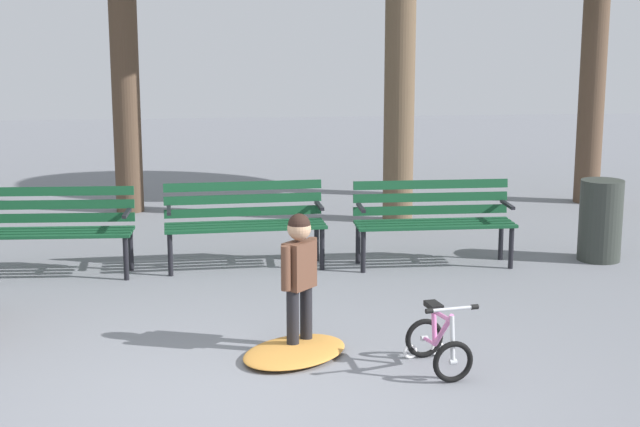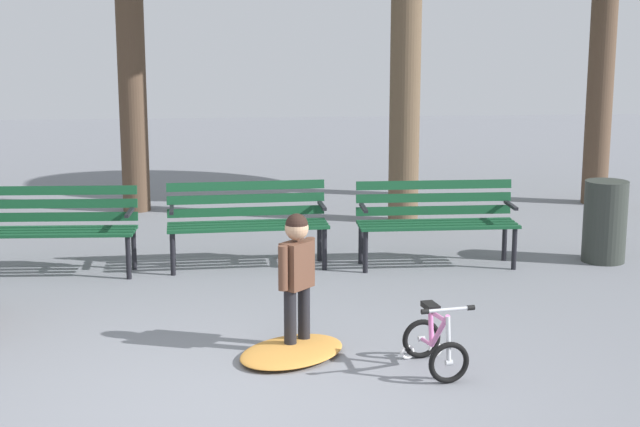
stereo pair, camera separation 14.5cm
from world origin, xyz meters
The scene contains 8 objects.
ground centered at (0.00, 0.00, 0.00)m, with size 36.00×36.00×0.00m, color slate.
park_bench_far_left centered at (-1.64, 3.50, 0.51)m, with size 1.62×0.53×0.85m.
park_bench_left centered at (0.25, 3.60, 0.51)m, with size 1.62×0.54×0.85m.
park_bench_right centered at (2.16, 3.48, 0.51)m, with size 1.60×0.46×0.85m.
child_standing centered at (0.59, 1.07, 0.62)m, with size 0.29×0.32×1.06m.
kids_bicycle centered at (1.54, 0.54, 0.20)m, with size 0.44×0.60×0.54m.
leaf_pile centered at (0.54, 0.92, 0.04)m, with size 0.90×0.63×0.07m, color #C68438.
trash_bin centered at (3.92, 3.46, 0.42)m, with size 0.44×0.44×0.84m, color #2D332D.
Camera 2 is at (0.13, -5.94, 2.51)m, focal length 54.26 mm.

